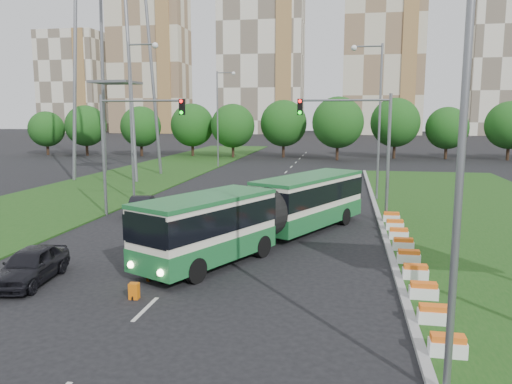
% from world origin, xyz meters
% --- Properties ---
extents(ground, '(360.00, 360.00, 0.00)m').
position_xyz_m(ground, '(0.00, 0.00, 0.00)').
color(ground, black).
rests_on(ground, ground).
extents(grass_median, '(14.00, 60.00, 0.15)m').
position_xyz_m(grass_median, '(13.00, 8.00, 0.07)').
color(grass_median, '#1B4914').
rests_on(grass_median, ground).
extents(median_kerb, '(0.30, 60.00, 0.18)m').
position_xyz_m(median_kerb, '(6.05, 8.00, 0.09)').
color(median_kerb, '#9B9B9B').
rests_on(median_kerb, ground).
extents(left_verge, '(12.00, 110.00, 0.10)m').
position_xyz_m(left_verge, '(-18.00, 25.00, 0.05)').
color(left_verge, '#1B4914').
rests_on(left_verge, ground).
extents(lane_markings, '(0.20, 100.00, 0.01)m').
position_xyz_m(lane_markings, '(-3.00, 20.00, 0.00)').
color(lane_markings, beige).
rests_on(lane_markings, ground).
extents(flower_planters, '(1.10, 18.10, 0.60)m').
position_xyz_m(flower_planters, '(6.70, 0.80, 0.45)').
color(flower_planters, white).
rests_on(flower_planters, grass_median).
extents(traffic_mast_median, '(5.76, 0.32, 8.00)m').
position_xyz_m(traffic_mast_median, '(4.78, 10.00, 5.35)').
color(traffic_mast_median, slate).
rests_on(traffic_mast_median, ground).
extents(traffic_mast_left, '(5.76, 0.32, 8.00)m').
position_xyz_m(traffic_mast_left, '(-10.38, 9.00, 5.35)').
color(traffic_mast_left, slate).
rests_on(traffic_mast_left, ground).
extents(street_lamps, '(36.00, 60.00, 12.00)m').
position_xyz_m(street_lamps, '(-3.00, 10.00, 6.00)').
color(street_lamps, slate).
rests_on(street_lamps, ground).
extents(tree_line, '(120.00, 8.00, 9.00)m').
position_xyz_m(tree_line, '(10.00, 55.00, 4.50)').
color(tree_line, '#194A13').
rests_on(tree_line, ground).
extents(apartment_tower_west, '(26.00, 15.00, 48.00)m').
position_xyz_m(apartment_tower_west, '(-65.00, 150.00, 24.00)').
color(apartment_tower_west, beige).
rests_on(apartment_tower_west, ground).
extents(apartment_tower_cwest, '(28.00, 15.00, 52.00)m').
position_xyz_m(apartment_tower_cwest, '(-25.00, 150.00, 26.00)').
color(apartment_tower_cwest, silver).
rests_on(apartment_tower_cwest, ground).
extents(apartment_tower_ceast, '(25.00, 15.00, 50.00)m').
position_xyz_m(apartment_tower_ceast, '(15.00, 150.00, 25.00)').
color(apartment_tower_ceast, beige).
rests_on(apartment_tower_ceast, ground).
extents(midrise_west, '(22.00, 14.00, 36.00)m').
position_xyz_m(midrise_west, '(-95.00, 150.00, 18.00)').
color(midrise_west, silver).
rests_on(midrise_west, ground).
extents(articulated_bus, '(2.63, 16.88, 2.78)m').
position_xyz_m(articulated_bus, '(-0.41, 3.74, 1.70)').
color(articulated_bus, silver).
rests_on(articulated_bus, ground).
extents(car_left_near, '(2.17, 4.42, 1.45)m').
position_xyz_m(car_left_near, '(-8.66, -4.15, 0.73)').
color(car_left_near, black).
rests_on(car_left_near, ground).
extents(car_left_far, '(2.13, 4.06, 1.27)m').
position_xyz_m(car_left_far, '(-9.67, 9.33, 0.64)').
color(car_left_far, black).
rests_on(car_left_far, ground).
extents(pedestrian, '(0.66, 0.80, 1.86)m').
position_xyz_m(pedestrian, '(-3.98, -3.04, 0.93)').
color(pedestrian, gray).
rests_on(pedestrian, ground).
extents(shopping_trolley, '(0.35, 0.37, 0.60)m').
position_xyz_m(shopping_trolley, '(-3.79, -5.14, 0.30)').
color(shopping_trolley, orange).
rests_on(shopping_trolley, ground).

